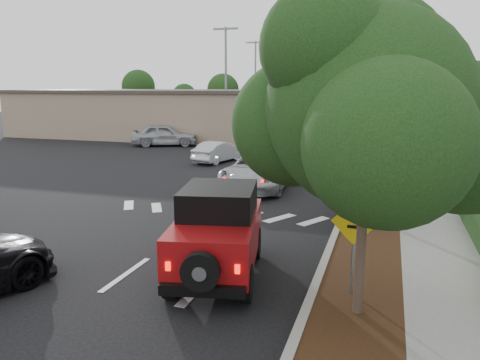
% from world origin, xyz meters
% --- Properties ---
extents(ground, '(120.00, 120.00, 0.00)m').
position_xyz_m(ground, '(0.00, 0.00, 0.00)').
color(ground, black).
rests_on(ground, ground).
extents(curb, '(0.20, 70.00, 0.15)m').
position_xyz_m(curb, '(4.60, 12.00, 0.07)').
color(curb, '#9E9B93').
rests_on(curb, ground).
extents(planting_strip, '(1.80, 70.00, 0.12)m').
position_xyz_m(planting_strip, '(5.60, 12.00, 0.06)').
color(planting_strip, black).
rests_on(planting_strip, ground).
extents(sidewalk, '(2.00, 70.00, 0.12)m').
position_xyz_m(sidewalk, '(7.50, 12.00, 0.06)').
color(sidewalk, gray).
rests_on(sidewalk, ground).
extents(hedge, '(0.80, 70.00, 0.80)m').
position_xyz_m(hedge, '(8.90, 12.00, 0.40)').
color(hedge, black).
rests_on(hedge, ground).
extents(commercial_building, '(22.00, 12.00, 4.00)m').
position_xyz_m(commercial_building, '(-16.00, 30.00, 2.00)').
color(commercial_building, gray).
rests_on(commercial_building, ground).
extents(transmission_tower, '(7.00, 4.00, 28.00)m').
position_xyz_m(transmission_tower, '(6.00, 48.00, 0.00)').
color(transmission_tower, slate).
rests_on(transmission_tower, ground).
extents(street_tree_near, '(3.80, 3.80, 5.92)m').
position_xyz_m(street_tree_near, '(5.60, -0.50, 0.00)').
color(street_tree_near, black).
rests_on(street_tree_near, ground).
extents(street_tree_mid, '(3.20, 3.20, 5.32)m').
position_xyz_m(street_tree_mid, '(5.60, 6.50, 0.00)').
color(street_tree_mid, black).
rests_on(street_tree_mid, ground).
extents(street_tree_far, '(3.40, 3.40, 5.62)m').
position_xyz_m(street_tree_far, '(5.60, 13.00, 0.00)').
color(street_tree_far, black).
rests_on(street_tree_far, ground).
extents(light_pole_a, '(2.00, 0.22, 9.00)m').
position_xyz_m(light_pole_a, '(-6.50, 26.00, 0.00)').
color(light_pole_a, slate).
rests_on(light_pole_a, ground).
extents(light_pole_b, '(2.00, 0.22, 9.00)m').
position_xyz_m(light_pole_b, '(-7.50, 38.00, 0.00)').
color(light_pole_b, slate).
rests_on(light_pole_b, ground).
extents(red_jeep, '(2.59, 4.41, 2.17)m').
position_xyz_m(red_jeep, '(2.15, 0.82, 1.10)').
color(red_jeep, black).
rests_on(red_jeep, ground).
extents(silver_suv_ahead, '(2.72, 5.83, 1.62)m').
position_xyz_m(silver_suv_ahead, '(0.50, 10.73, 0.81)').
color(silver_suv_ahead, '#AEB2B6').
rests_on(silver_suv_ahead, ground).
extents(silver_sedan_oncoming, '(2.25, 4.06, 1.27)m').
position_xyz_m(silver_sedan_oncoming, '(-3.80, 16.91, 0.63)').
color(silver_sedan_oncoming, '#AFB1B7').
rests_on(silver_sedan_oncoming, ground).
extents(parked_suv, '(5.32, 3.66, 1.68)m').
position_xyz_m(parked_suv, '(-10.41, 22.88, 0.84)').
color(parked_suv, '#A5A9AD').
rests_on(parked_suv, ground).
extents(speed_hump_sign, '(0.99, 0.11, 2.11)m').
position_xyz_m(speed_hump_sign, '(5.40, 0.37, 1.46)').
color(speed_hump_sign, slate).
rests_on(speed_hump_sign, ground).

